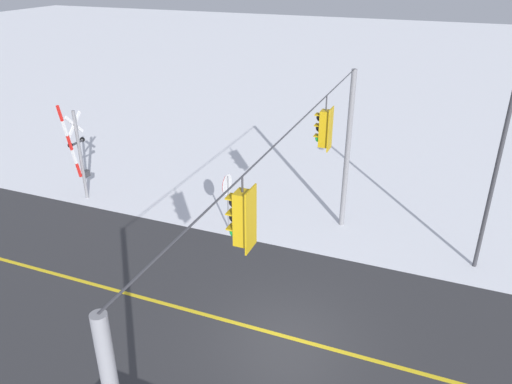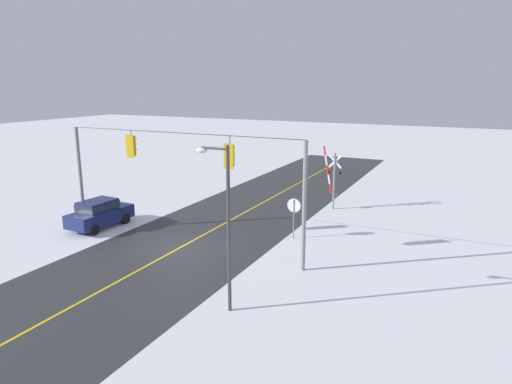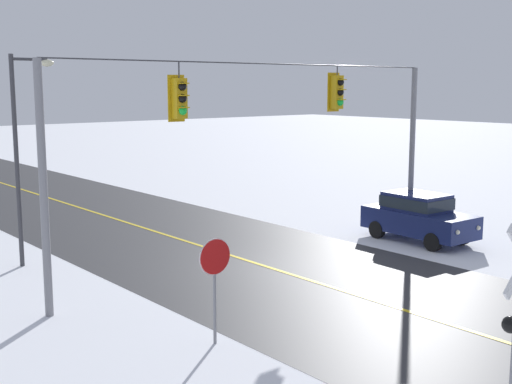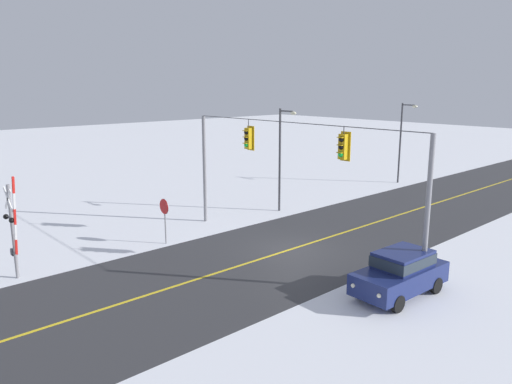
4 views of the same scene
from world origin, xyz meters
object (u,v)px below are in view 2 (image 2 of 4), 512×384
object	(u,v)px
parked_car_navy	(99,212)
streetlamp_near	(224,214)
railroad_crossing	(333,178)
stop_sign	(294,209)

from	to	relation	value
parked_car_navy	streetlamp_near	xyz separation A→B (m)	(-12.09, 5.73, 2.96)
railroad_crossing	streetlamp_near	bearing A→B (deg)	91.66
parked_car_navy	streetlamp_near	bearing A→B (deg)	154.63
parked_car_navy	streetlamp_near	world-z (taller)	streetlamp_near
railroad_crossing	stop_sign	bearing A→B (deg)	88.53
parked_car_navy	railroad_crossing	bearing A→B (deg)	-138.27
parked_car_navy	streetlamp_near	size ratio (longest dim) A/B	0.65
stop_sign	parked_car_navy	size ratio (longest dim) A/B	0.55
stop_sign	railroad_crossing	size ratio (longest dim) A/B	0.53
stop_sign	railroad_crossing	distance (m)	7.09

